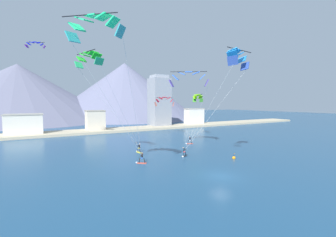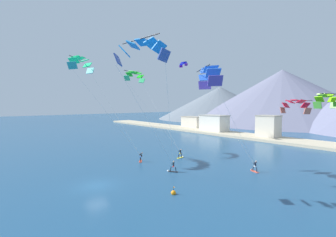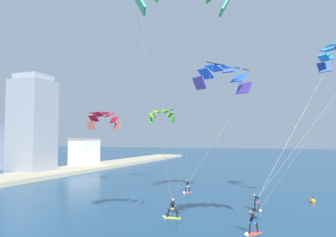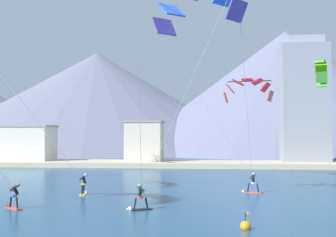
{
  "view_description": "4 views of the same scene",
  "coord_description": "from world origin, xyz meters",
  "views": [
    {
      "loc": [
        -19.68,
        -21.05,
        9.38
      ],
      "look_at": [
        1.41,
        16.01,
        6.34
      ],
      "focal_mm": 24.0,
      "sensor_mm": 36.0,
      "label": 1
    },
    {
      "loc": [
        26.56,
        -10.66,
        10.08
      ],
      "look_at": [
        -2.67,
        13.81,
        7.64
      ],
      "focal_mm": 24.0,
      "sensor_mm": 36.0,
      "label": 2
    },
    {
      "loc": [
        -31.72,
        8.08,
        7.1
      ],
      "look_at": [
        -0.29,
        19.52,
        9.11
      ],
      "focal_mm": 35.0,
      "sensor_mm": 36.0,
      "label": 3
    },
    {
      "loc": [
        6.67,
        -18.52,
        4.82
      ],
      "look_at": [
        2.76,
        19.27,
        6.09
      ],
      "focal_mm": 50.0,
      "sensor_mm": 36.0,
      "label": 4
    }
  ],
  "objects": [
    {
      "name": "highrise_tower",
      "position": [
        20.1,
        55.65,
        9.68
      ],
      "size": [
        7.0,
        7.0,
        19.77
      ],
      "color": "gray",
      "rests_on": "ground"
    },
    {
      "name": "race_marker_buoy",
      "position": [
        8.12,
        5.57,
        0.16
      ],
      "size": [
        0.56,
        0.56,
        1.02
      ],
      "color": "orange",
      "rests_on": "ground"
    },
    {
      "name": "shore_building_quay_west",
      "position": [
        -4.45,
        53.33,
        3.46
      ],
      "size": [
        5.77,
        5.13,
        6.89
      ],
      "color": "beige",
      "rests_on": "ground"
    },
    {
      "name": "parafoil_kite_mid_center",
      "position": [
        5.32,
        14.81,
        14.24
      ],
      "size": [
        7.82,
        8.46,
        14.08
      ],
      "color": "#5440A7"
    },
    {
      "name": "kitesurfer_mid_center",
      "position": [
        9.46,
        20.53,
        0.5
      ],
      "size": [
        1.76,
        1.02,
        1.73
      ],
      "color": "#E54C33",
      "rests_on": "ground"
    },
    {
      "name": "kitesurfer_near_trail",
      "position": [
        -3.87,
        18.0,
        0.53
      ],
      "size": [
        0.62,
        1.78,
        1.77
      ],
      "color": "yellow",
      "rests_on": "ground"
    },
    {
      "name": "parafoil_kite_distant_high_outer",
      "position": [
        10.12,
        33.3,
        9.96
      ],
      "size": [
        5.54,
        2.92,
        2.6
      ],
      "color": "#C9624E"
    },
    {
      "name": "mountain_peak_central_summit",
      "position": [
        -29.45,
        119.55,
        14.67
      ],
      "size": [
        100.76,
        100.76,
        29.34
      ],
      "color": "slate",
      "rests_on": "ground"
    },
    {
      "name": "shore_building_quay_east",
      "position": [
        -23.79,
        52.85,
        3.13
      ],
      "size": [
        9.54,
        5.97,
        6.24
      ],
      "color": "silver",
      "rests_on": "ground"
    },
    {
      "name": "parafoil_kite_distant_low_drift",
      "position": [
        16.57,
        26.78,
        10.83
      ],
      "size": [
        1.97,
        4.79,
        2.12
      ],
      "color": "green"
    },
    {
      "name": "mountain_peak_east_shoulder",
      "position": [
        25.89,
        112.77,
        16.73
      ],
      "size": [
        89.79,
        89.79,
        33.46
      ],
      "color": "slate",
      "rests_on": "ground"
    },
    {
      "name": "kitesurfer_near_lead",
      "position": [
        1.66,
        10.94,
        0.48
      ],
      "size": [
        1.7,
        1.24,
        1.69
      ],
      "color": "black",
      "rests_on": "ground"
    },
    {
      "name": "kitesurfer_far_left",
      "position": [
        -6.49,
        10.73,
        0.51
      ],
      "size": [
        1.64,
        1.36,
        1.71
      ],
      "color": "#E54C33",
      "rests_on": "ground"
    },
    {
      "name": "shoreline_strip",
      "position": [
        0.0,
        51.61,
        0.35
      ],
      "size": [
        180.0,
        10.0,
        0.7
      ],
      "primitive_type": "cube",
      "color": "#BCAD8E",
      "rests_on": "ground"
    }
  ]
}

